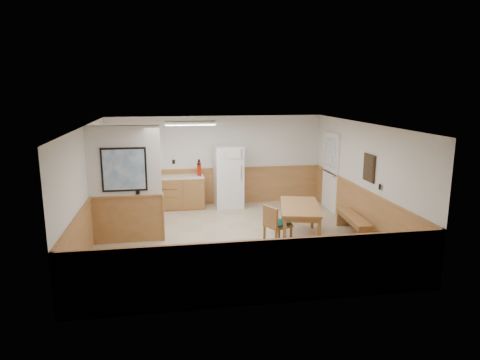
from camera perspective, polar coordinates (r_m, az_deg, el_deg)
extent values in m
plane|color=tan|center=(9.52, -0.99, -7.80)|extent=(6.00, 6.00, 0.00)
cube|color=white|center=(8.98, -1.05, 7.37)|extent=(6.00, 6.00, 0.02)
cube|color=white|center=(12.09, -3.15, 2.61)|extent=(6.00, 0.02, 2.50)
cube|color=white|center=(10.06, 16.14, 0.20)|extent=(0.02, 6.00, 2.50)
cube|color=white|center=(9.23, -19.77, -1.08)|extent=(0.02, 6.00, 2.50)
cube|color=#BE774C|center=(12.22, -3.10, -0.88)|extent=(6.00, 0.04, 1.00)
cube|color=#BE774C|center=(10.22, 15.79, -3.92)|extent=(0.04, 6.00, 1.00)
cube|color=#BE774C|center=(9.42, -19.33, -5.53)|extent=(0.04, 6.00, 1.00)
cube|color=white|center=(9.22, -15.20, 2.37)|extent=(1.50, 0.15, 1.50)
cube|color=#BE774C|center=(9.51, -14.78, -5.07)|extent=(1.50, 0.17, 1.00)
cube|color=black|center=(9.16, -15.20, 1.35)|extent=(0.92, 0.03, 0.92)
cube|color=white|center=(9.14, -15.21, 1.33)|extent=(0.84, 0.01, 0.84)
cube|color=olive|center=(11.87, -8.21, -1.72)|extent=(1.40, 0.60, 0.86)
cube|color=olive|center=(11.94, -15.28, -1.95)|extent=(0.06, 0.60, 0.86)
cube|color=olive|center=(11.88, -11.73, -1.84)|extent=(0.06, 0.60, 0.86)
cube|color=beige|center=(11.78, -10.22, 0.34)|extent=(2.20, 0.60, 0.04)
cube|color=beige|center=(12.06, -10.22, 0.95)|extent=(2.20, 0.02, 0.10)
cube|color=white|center=(11.79, 11.99, 1.01)|extent=(0.05, 1.02, 2.15)
cube|color=white|center=(11.79, 11.94, 1.00)|extent=(0.04, 0.90, 2.05)
cube|color=silver|center=(11.69, 11.94, 3.53)|extent=(0.02, 0.76, 0.80)
cube|color=white|center=(11.98, -13.20, 3.67)|extent=(0.80, 0.03, 1.00)
cube|color=white|center=(11.97, -13.21, 3.66)|extent=(0.70, 0.01, 0.90)
cube|color=#312013|center=(9.72, 16.84, 1.57)|extent=(0.03, 0.50, 0.60)
cube|color=black|center=(9.71, 16.73, 1.56)|extent=(0.01, 0.42, 0.52)
cube|color=white|center=(10.20, -6.64, 7.58)|extent=(1.20, 0.30, 0.08)
cube|color=white|center=(10.20, -6.63, 7.32)|extent=(1.15, 0.25, 0.01)
cube|color=white|center=(11.84, -1.56, 0.48)|extent=(0.78, 0.73, 1.71)
cube|color=silver|center=(11.41, 0.18, 3.62)|extent=(0.03, 0.02, 0.22)
cube|color=silver|center=(11.50, 0.18, 1.00)|extent=(0.03, 0.02, 0.40)
cube|color=#AD743F|center=(9.40, 8.00, -3.54)|extent=(1.18, 1.77, 0.05)
cube|color=#AD743F|center=(9.42, 7.99, -3.98)|extent=(1.06, 1.65, 0.10)
cube|color=#AD743F|center=(8.78, 5.95, -7.19)|extent=(0.08, 0.08, 0.70)
cube|color=#AD743F|center=(10.21, 5.74, -4.40)|extent=(0.08, 0.08, 0.70)
cube|color=#AD743F|center=(8.83, 10.49, -7.22)|extent=(0.08, 0.08, 0.70)
cube|color=#AD743F|center=(10.25, 9.63, -4.45)|extent=(0.08, 0.08, 0.70)
cube|color=#AD743F|center=(9.93, 14.91, -4.79)|extent=(0.43, 1.49, 0.05)
cube|color=#AD743F|center=(9.41, 16.56, -7.27)|extent=(0.31, 0.08, 0.40)
cube|color=#AD743F|center=(10.59, 13.33, -4.92)|extent=(0.31, 0.08, 0.40)
cube|color=#AD743F|center=(9.10, 5.06, -6.00)|extent=(0.61, 0.61, 0.06)
cube|color=#105348|center=(9.09, 5.06, -5.73)|extent=(0.56, 0.56, 0.03)
cube|color=#AD743F|center=(8.91, 4.08, -4.83)|extent=(0.23, 0.44, 0.40)
cube|color=#105348|center=(8.80, 3.04, -5.05)|extent=(0.18, 0.37, 0.34)
cube|color=#AD743F|center=(8.91, 4.83, -7.94)|extent=(0.05, 0.05, 0.39)
cube|color=#AD743F|center=(9.20, 3.27, -7.24)|extent=(0.05, 0.05, 0.39)
cube|color=#AD743F|center=(9.15, 6.81, -7.43)|extent=(0.05, 0.05, 0.39)
cube|color=#AD743F|center=(9.44, 5.22, -6.78)|extent=(0.05, 0.05, 0.39)
cylinder|color=#A91B09|center=(11.74, -5.47, 1.46)|extent=(0.14, 0.14, 0.37)
cylinder|color=black|center=(11.70, -5.49, 2.55)|extent=(0.06, 0.06, 0.08)
cylinder|color=#17822D|center=(11.81, -13.06, 0.93)|extent=(0.10, 0.10, 0.23)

